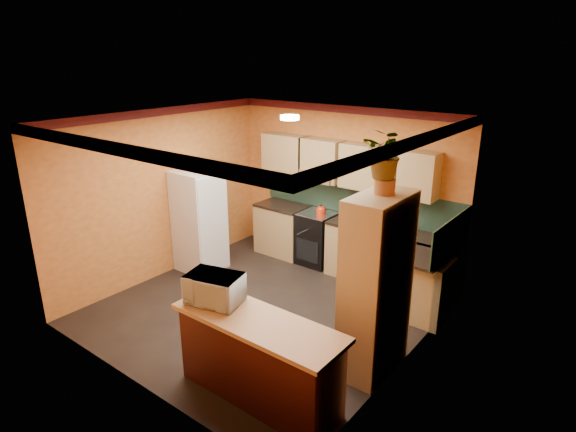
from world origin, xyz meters
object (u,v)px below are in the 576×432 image
(base_cabinets_back, at_px, (348,248))
(microwave, at_px, (214,288))
(fridge, at_px, (199,221))
(breakfast_bar, at_px, (259,361))
(stove, at_px, (317,238))
(pantry, at_px, (376,286))

(base_cabinets_back, bearing_deg, microwave, -85.91)
(fridge, xyz_separation_m, breakfast_bar, (2.90, -1.86, -0.41))
(microwave, bearing_deg, stove, 89.92)
(stove, height_order, microwave, microwave)
(fridge, relative_size, pantry, 0.81)
(stove, bearing_deg, breakfast_bar, -65.50)
(stove, distance_m, microwave, 3.40)
(breakfast_bar, xyz_separation_m, microwave, (-0.62, 0.00, 0.65))
(stove, height_order, breakfast_bar, stove)
(fridge, bearing_deg, microwave, -39.08)
(fridge, height_order, breakfast_bar, fridge)
(stove, xyz_separation_m, fridge, (-1.43, -1.38, 0.39))
(breakfast_bar, bearing_deg, pantry, 59.59)
(base_cabinets_back, distance_m, fridge, 2.51)
(base_cabinets_back, xyz_separation_m, microwave, (0.23, -3.23, 0.65))
(base_cabinets_back, height_order, microwave, microwave)
(base_cabinets_back, bearing_deg, stove, -180.00)
(fridge, bearing_deg, pantry, -10.49)
(base_cabinets_back, relative_size, fridge, 2.15)
(microwave, bearing_deg, breakfast_bar, -14.92)
(stove, relative_size, breakfast_bar, 0.51)
(pantry, distance_m, microwave, 1.77)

